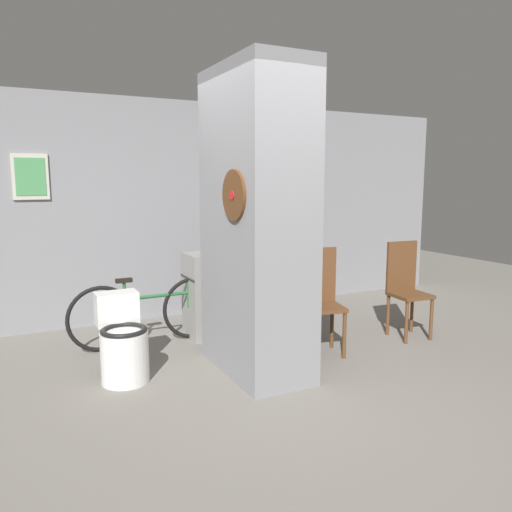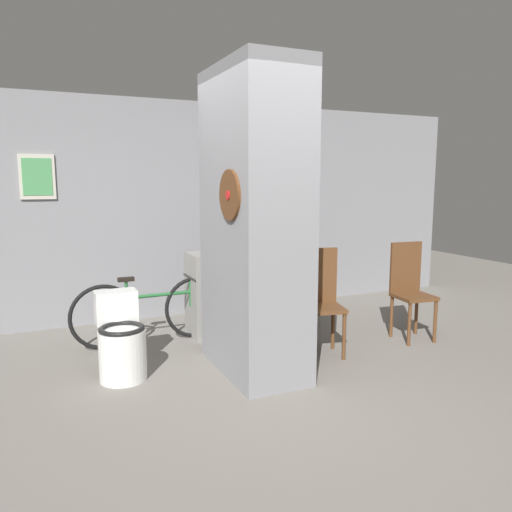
{
  "view_description": "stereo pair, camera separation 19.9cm",
  "coord_description": "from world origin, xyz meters",
  "views": [
    {
      "loc": [
        -1.88,
        -3.22,
        1.67
      ],
      "look_at": [
        0.24,
        0.97,
        0.95
      ],
      "focal_mm": 35.0,
      "sensor_mm": 36.0,
      "label": 1
    },
    {
      "loc": [
        -1.7,
        -3.3,
        1.67
      ],
      "look_at": [
        0.24,
        0.97,
        0.95
      ],
      "focal_mm": 35.0,
      "sensor_mm": 36.0,
      "label": 2
    }
  ],
  "objects": [
    {
      "name": "bicycle",
      "position": [
        -0.63,
        1.66,
        0.34
      ],
      "size": [
        1.6,
        0.42,
        0.71
      ],
      "color": "black",
      "rests_on": "ground_plane"
    },
    {
      "name": "chair_near_pillar",
      "position": [
        0.8,
        0.69,
        0.55
      ],
      "size": [
        0.45,
        0.45,
        1.02
      ],
      "rotation": [
        0.0,
        0.0,
        -0.24
      ],
      "color": "brown",
      "rests_on": "ground_plane"
    },
    {
      "name": "bottle_tall",
      "position": [
        0.27,
        1.75,
        1.0
      ],
      "size": [
        0.07,
        0.07,
        0.27
      ],
      "color": "#19598C",
      "rests_on": "counter_shelf"
    },
    {
      "name": "pillar_center",
      "position": [
        0.04,
        0.57,
        1.3
      ],
      "size": [
        0.63,
        1.14,
        2.6
      ],
      "color": "gray",
      "rests_on": "ground_plane"
    },
    {
      "name": "bottle_short",
      "position": [
        0.16,
        1.62,
        0.98
      ],
      "size": [
        0.07,
        0.07,
        0.23
      ],
      "color": "#267233",
      "rests_on": "counter_shelf"
    },
    {
      "name": "wall_back",
      "position": [
        -0.0,
        2.63,
        1.3
      ],
      "size": [
        8.0,
        0.09,
        2.6
      ],
      "color": "gray",
      "rests_on": "ground_plane"
    },
    {
      "name": "ground_plane",
      "position": [
        0.0,
        0.0,
        0.0
      ],
      "size": [
        14.0,
        14.0,
        0.0
      ],
      "primitive_type": "plane",
      "color": "slate"
    },
    {
      "name": "chair_by_doorway",
      "position": [
        1.91,
        0.71,
        0.55
      ],
      "size": [
        0.4,
        0.4,
        1.02
      ],
      "rotation": [
        0.0,
        0.0,
        -0.1
      ],
      "color": "brown",
      "rests_on": "ground_plane"
    },
    {
      "name": "toilet",
      "position": [
        -1.06,
        0.86,
        0.31
      ],
      "size": [
        0.39,
        0.55,
        0.71
      ],
      "color": "white",
      "rests_on": "ground_plane"
    },
    {
      "name": "counter_shelf",
      "position": [
        0.53,
        1.66,
        0.45
      ],
      "size": [
        1.47,
        0.44,
        0.9
      ],
      "color": "gray",
      "rests_on": "ground_plane"
    }
  ]
}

